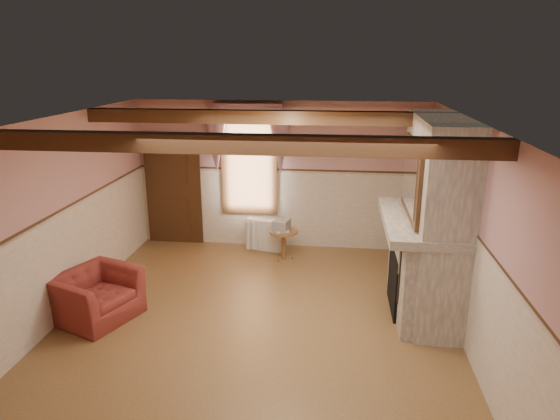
# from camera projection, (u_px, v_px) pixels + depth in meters

# --- Properties ---
(floor) EXTENTS (5.50, 6.00, 0.01)m
(floor) POSITION_uv_depth(u_px,v_px,m) (257.00, 320.00, 7.02)
(floor) COLOR brown
(floor) RESTS_ON ground
(ceiling) EXTENTS (5.50, 6.00, 0.01)m
(ceiling) POSITION_uv_depth(u_px,v_px,m) (254.00, 120.00, 6.20)
(ceiling) COLOR silver
(ceiling) RESTS_ON wall_back
(wall_back) EXTENTS (5.50, 0.02, 2.80)m
(wall_back) POSITION_uv_depth(u_px,v_px,m) (281.00, 176.00, 9.46)
(wall_back) COLOR #AF7B79
(wall_back) RESTS_ON floor
(wall_front) EXTENTS (5.50, 0.02, 2.80)m
(wall_front) POSITION_uv_depth(u_px,v_px,m) (192.00, 354.00, 3.76)
(wall_front) COLOR #AF7B79
(wall_front) RESTS_ON floor
(wall_left) EXTENTS (0.02, 6.00, 2.80)m
(wall_left) POSITION_uv_depth(u_px,v_px,m) (60.00, 219.00, 6.91)
(wall_left) COLOR #AF7B79
(wall_left) RESTS_ON floor
(wall_right) EXTENTS (0.02, 6.00, 2.80)m
(wall_right) POSITION_uv_depth(u_px,v_px,m) (470.00, 234.00, 6.31)
(wall_right) COLOR #AF7B79
(wall_right) RESTS_ON floor
(wainscot) EXTENTS (5.50, 6.00, 1.50)m
(wainscot) POSITION_uv_depth(u_px,v_px,m) (256.00, 271.00, 6.80)
(wainscot) COLOR beige
(wainscot) RESTS_ON floor
(chair_rail) EXTENTS (5.50, 6.00, 0.08)m
(chair_rail) POSITION_uv_depth(u_px,v_px,m) (255.00, 219.00, 6.58)
(chair_rail) COLOR black
(chair_rail) RESTS_ON wainscot
(firebox) EXTENTS (0.20, 0.95, 0.90)m
(firebox) POSITION_uv_depth(u_px,v_px,m) (399.00, 280.00, 7.24)
(firebox) COLOR black
(firebox) RESTS_ON floor
(armchair) EXTENTS (1.26, 1.33, 0.69)m
(armchair) POSITION_uv_depth(u_px,v_px,m) (96.00, 296.00, 7.00)
(armchair) COLOR maroon
(armchair) RESTS_ON floor
(side_table) EXTENTS (0.65, 0.65, 0.55)m
(side_table) POSITION_uv_depth(u_px,v_px,m) (284.00, 245.00, 9.09)
(side_table) COLOR brown
(side_table) RESTS_ON floor
(book_stack) EXTENTS (0.33, 0.37, 0.20)m
(book_stack) POSITION_uv_depth(u_px,v_px,m) (281.00, 225.00, 8.99)
(book_stack) COLOR #B7AD8C
(book_stack) RESTS_ON side_table
(radiator) EXTENTS (0.72, 0.35, 0.60)m
(radiator) POSITION_uv_depth(u_px,v_px,m) (264.00, 235.00, 9.53)
(radiator) COLOR silver
(radiator) RESTS_ON floor
(bowl) EXTENTS (0.38, 0.38, 0.09)m
(bowl) POSITION_uv_depth(u_px,v_px,m) (421.00, 213.00, 6.98)
(bowl) COLOR brown
(bowl) RESTS_ON mantel
(mantel_clock) EXTENTS (0.14, 0.24, 0.20)m
(mantel_clock) POSITION_uv_depth(u_px,v_px,m) (415.00, 198.00, 7.53)
(mantel_clock) COLOR black
(mantel_clock) RESTS_ON mantel
(oil_lamp) EXTENTS (0.11, 0.11, 0.28)m
(oil_lamp) POSITION_uv_depth(u_px,v_px,m) (418.00, 199.00, 7.33)
(oil_lamp) COLOR #D5833C
(oil_lamp) RESTS_ON mantel
(candle_red) EXTENTS (0.06, 0.06, 0.16)m
(candle_red) POSITION_uv_depth(u_px,v_px,m) (432.00, 231.00, 6.14)
(candle_red) COLOR maroon
(candle_red) RESTS_ON mantel
(jar_yellow) EXTENTS (0.06, 0.06, 0.12)m
(jar_yellow) POSITION_uv_depth(u_px,v_px,m) (430.00, 227.00, 6.32)
(jar_yellow) COLOR gold
(jar_yellow) RESTS_ON mantel
(fireplace) EXTENTS (0.85, 2.00, 2.80)m
(fireplace) POSITION_uv_depth(u_px,v_px,m) (435.00, 219.00, 6.92)
(fireplace) COLOR gray
(fireplace) RESTS_ON floor
(mantel) EXTENTS (1.05, 2.05, 0.12)m
(mantel) POSITION_uv_depth(u_px,v_px,m) (421.00, 221.00, 6.95)
(mantel) COLOR gray
(mantel) RESTS_ON fireplace
(overmantel_mirror) EXTENTS (0.06, 1.44, 1.04)m
(overmantel_mirror) POSITION_uv_depth(u_px,v_px,m) (411.00, 178.00, 6.79)
(overmantel_mirror) COLOR silver
(overmantel_mirror) RESTS_ON fireplace
(door) EXTENTS (1.10, 0.10, 2.10)m
(door) POSITION_uv_depth(u_px,v_px,m) (174.00, 191.00, 9.73)
(door) COLOR black
(door) RESTS_ON floor
(window) EXTENTS (1.06, 0.08, 2.02)m
(window) POSITION_uv_depth(u_px,v_px,m) (249.00, 162.00, 9.42)
(window) COLOR white
(window) RESTS_ON wall_back
(window_drapes) EXTENTS (1.30, 0.14, 1.40)m
(window_drapes) POSITION_uv_depth(u_px,v_px,m) (248.00, 131.00, 9.16)
(window_drapes) COLOR gray
(window_drapes) RESTS_ON wall_back
(ceiling_beam_front) EXTENTS (5.50, 0.18, 0.20)m
(ceiling_beam_front) POSITION_uv_depth(u_px,v_px,m) (235.00, 144.00, 5.09)
(ceiling_beam_front) COLOR black
(ceiling_beam_front) RESTS_ON ceiling
(ceiling_beam_back) EXTENTS (5.50, 0.18, 0.20)m
(ceiling_beam_back) POSITION_uv_depth(u_px,v_px,m) (267.00, 117.00, 7.37)
(ceiling_beam_back) COLOR black
(ceiling_beam_back) RESTS_ON ceiling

